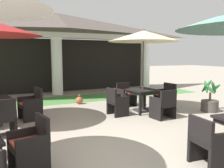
{
  "coord_description": "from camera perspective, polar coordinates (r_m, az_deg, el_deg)",
  "views": [
    {
      "loc": [
        -2.41,
        -3.27,
        1.88
      ],
      "look_at": [
        0.17,
        2.16,
        1.13
      ],
      "focal_mm": 37.52,
      "sensor_mm": 36.0,
      "label": 1
    }
  ],
  "objects": [
    {
      "name": "patio_table_mid_left",
      "position": [
        7.84,
        7.5,
        -2.09
      ],
      "size": [
        0.93,
        0.93,
        0.74
      ],
      "rotation": [
        0.0,
        0.0,
        0.08
      ],
      "color": "black",
      "rests_on": "ground"
    },
    {
      "name": "ground_plane",
      "position": [
        4.48,
        10.44,
        -17.84
      ],
      "size": [
        60.0,
        60.0,
        0.0
      ],
      "primitive_type": "plane",
      "color": "#9E9384"
    },
    {
      "name": "patio_chair_mid_left_west",
      "position": [
        7.32,
        1.15,
        -4.55
      ],
      "size": [
        0.55,
        0.61,
        0.87
      ],
      "rotation": [
        0.0,
        0.0,
        -1.49
      ],
      "color": "black",
      "rests_on": "ground"
    },
    {
      "name": "lawn_strip",
      "position": [
        10.11,
        -11.2,
        -3.74
      ],
      "size": [
        12.97,
        1.76,
        0.01
      ],
      "primitive_type": "cube",
      "color": "#47843D",
      "rests_on": "ground"
    },
    {
      "name": "patio_chair_near_foreground_east",
      "position": [
        4.17,
        -19.21,
        -14.0
      ],
      "size": [
        0.64,
        0.66,
        0.89
      ],
      "rotation": [
        0.0,
        0.0,
        -4.52
      ],
      "color": "black",
      "rests_on": "ground"
    },
    {
      "name": "patio_chair_mid_left_north",
      "position": [
        8.69,
        3.43,
        -2.68
      ],
      "size": [
        0.62,
        0.58,
        0.85
      ],
      "rotation": [
        0.0,
        0.0,
        -3.06
      ],
      "color": "black",
      "rests_on": "ground"
    },
    {
      "name": "patio_chair_mid_left_south",
      "position": [
        7.12,
        12.44,
        -5.02
      ],
      "size": [
        0.65,
        0.58,
        0.87
      ],
      "rotation": [
        0.0,
        0.0,
        0.08
      ],
      "color": "black",
      "rests_on": "ground"
    },
    {
      "name": "terracotta_urn",
      "position": [
        9.12,
        -7.99,
        -3.94
      ],
      "size": [
        0.28,
        0.28,
        0.36
      ],
      "color": "#9E5633",
      "rests_on": "ground"
    },
    {
      "name": "patio_chair_mid_right_west",
      "position": [
        4.35,
        22.53,
        -13.08
      ],
      "size": [
        0.55,
        0.63,
        0.86
      ],
      "rotation": [
        0.0,
        0.0,
        -1.68
      ],
      "color": "black",
      "rests_on": "ground"
    },
    {
      "name": "background_pavilion",
      "position": [
        11.59,
        -13.62,
        12.5
      ],
      "size": [
        11.17,
        3.16,
        3.82
      ],
      "color": "white",
      "rests_on": "ground"
    },
    {
      "name": "patio_umbrella_mid_left",
      "position": [
        7.76,
        7.72,
        11.34
      ],
      "size": [
        2.33,
        2.33,
        2.72
      ],
      "color": "#2D2D2D",
      "rests_on": "ground"
    },
    {
      "name": "potted_palm_right_edge",
      "position": [
        8.5,
        22.71,
        -4.2
      ],
      "size": [
        0.58,
        0.58,
        1.07
      ],
      "color": "#47423D",
      "rests_on": "ground"
    },
    {
      "name": "patio_chair_far_back_south",
      "position": [
        6.03,
        -25.32,
        -7.76
      ],
      "size": [
        0.68,
        0.62,
        0.89
      ],
      "rotation": [
        0.0,
        0.0,
        0.21
      ],
      "color": "black",
      "rests_on": "ground"
    },
    {
      "name": "patio_chair_far_back_east",
      "position": [
        7.26,
        -19.05,
        -4.89
      ],
      "size": [
        0.67,
        0.7,
        0.92
      ],
      "rotation": [
        0.0,
        0.0,
        -4.51
      ],
      "color": "black",
      "rests_on": "ground"
    },
    {
      "name": "patio_chair_mid_left_east",
      "position": [
        8.52,
        12.89,
        -2.99
      ],
      "size": [
        0.58,
        0.65,
        0.88
      ],
      "rotation": [
        0.0,
        0.0,
        -4.63
      ],
      "color": "black",
      "rests_on": "ground"
    }
  ]
}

